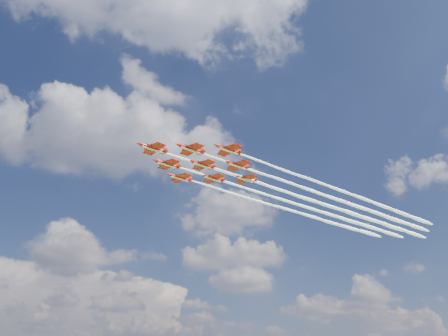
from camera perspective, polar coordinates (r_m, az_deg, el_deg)
The scene contains 9 objects.
jet_lead at distance 187.30m, azimuth 6.69°, elevation -2.66°, with size 109.77×67.83×3.04m.
jet_row2_port at distance 189.74m, azimuth 10.65°, elevation -2.69°, with size 109.77×67.83×3.04m.
jet_row2_starb at distance 199.48m, azimuth 7.33°, elevation -4.05°, with size 109.77×67.83×3.04m.
jet_row3_port at distance 193.07m, azimuth 14.49°, elevation -2.70°, with size 109.77×67.83×3.04m.
jet_row3_centre at distance 202.05m, azimuth 11.04°, elevation -4.05°, with size 109.77×67.83×3.04m.
jet_row3_starb at distance 211.80m, azimuth 7.89°, elevation -5.27°, with size 109.77×67.83×3.04m.
jet_row4_port at distance 205.44m, azimuth 14.65°, elevation -4.05°, with size 109.77×67.83×3.04m.
jet_row4_starb at distance 214.47m, azimuth 11.39°, elevation -5.26°, with size 109.77×67.83×3.04m.
jet_tail at distance 217.91m, azimuth 14.80°, elevation -5.24°, with size 109.77×67.83×3.04m.
Camera 1 is at (-12.69, -149.70, 4.00)m, focal length 35.00 mm.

